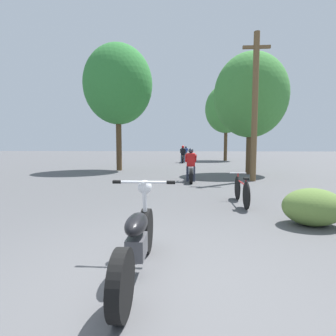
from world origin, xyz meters
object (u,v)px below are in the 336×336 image
(roadside_tree_right_far, at_px, (226,109))
(motorcycle_rider_lead, at_px, (191,169))
(utility_pole, at_px, (255,106))
(motorcycle_rider_far, at_px, (186,154))
(motorcycle_rider_mid, at_px, (183,156))
(bicycle_parked, at_px, (242,190))
(motorcycle_foreground, at_px, (137,240))
(roadside_tree_right_near, at_px, (251,96))
(roadside_tree_left, at_px, (118,85))

(roadside_tree_right_far, distance_m, motorcycle_rider_lead, 15.79)
(utility_pole, xyz_separation_m, motorcycle_rider_far, (-2.81, 19.47, -2.59))
(utility_pole, bearing_deg, motorcycle_rider_mid, 105.20)
(motorcycle_rider_lead, relative_size, bicycle_parked, 1.14)
(motorcycle_foreground, relative_size, motorcycle_rider_mid, 1.01)
(utility_pole, bearing_deg, bicycle_parked, -107.43)
(roadside_tree_right_far, height_order, bicycle_parked, roadside_tree_right_far)
(roadside_tree_right_near, distance_m, roadside_tree_right_far, 11.79)
(bicycle_parked, bearing_deg, roadside_tree_right_near, 75.45)
(roadside_tree_right_far, relative_size, bicycle_parked, 4.19)
(roadside_tree_right_near, xyz_separation_m, motorcycle_rider_mid, (-3.52, 8.54, -3.46))
(roadside_tree_left, relative_size, motorcycle_rider_lead, 3.70)
(utility_pole, distance_m, roadside_tree_left, 8.15)
(motorcycle_foreground, bearing_deg, roadside_tree_left, 105.34)
(motorcycle_rider_far, relative_size, bicycle_parked, 1.23)
(roadside_tree_right_near, bearing_deg, roadside_tree_left, 168.64)
(bicycle_parked, bearing_deg, utility_pole, 72.57)
(motorcycle_rider_mid, height_order, motorcycle_rider_far, motorcycle_rider_mid)
(roadside_tree_right_far, xyz_separation_m, bicycle_parked, (-2.38, -18.88, -4.55))
(roadside_tree_right_far, relative_size, motorcycle_rider_mid, 3.57)
(roadside_tree_right_near, height_order, roadside_tree_right_far, roadside_tree_right_far)
(utility_pole, height_order, motorcycle_foreground, utility_pole)
(roadside_tree_right_near, relative_size, motorcycle_rider_lead, 3.12)
(roadside_tree_right_near, xyz_separation_m, roadside_tree_right_far, (0.53, 11.75, 0.90))
(motorcycle_foreground, bearing_deg, utility_pole, 67.77)
(motorcycle_rider_lead, bearing_deg, roadside_tree_right_far, 76.29)
(utility_pole, xyz_separation_m, motorcycle_foreground, (-3.36, -8.22, -2.68))
(roadside_tree_left, bearing_deg, motorcycle_rider_far, 75.54)
(motorcycle_foreground, height_order, motorcycle_rider_mid, motorcycle_rider_mid)
(motorcycle_rider_lead, relative_size, motorcycle_rider_far, 0.93)
(motorcycle_rider_far, bearing_deg, bicycle_parked, -86.61)
(roadside_tree_left, height_order, motorcycle_foreground, roadside_tree_left)
(motorcycle_rider_far, bearing_deg, motorcycle_foreground, -91.14)
(roadside_tree_right_far, xyz_separation_m, motorcycle_foreground, (-4.35, -22.67, -4.49))
(utility_pole, relative_size, roadside_tree_right_near, 0.98)
(roadside_tree_right_near, height_order, motorcycle_foreground, roadside_tree_right_near)
(roadside_tree_right_near, bearing_deg, motorcycle_rider_lead, -135.65)
(motorcycle_rider_lead, height_order, motorcycle_rider_mid, motorcycle_rider_mid)
(utility_pole, bearing_deg, roadside_tree_right_far, 86.07)
(motorcycle_foreground, relative_size, motorcycle_rider_far, 0.96)
(utility_pole, distance_m, motorcycle_rider_far, 19.84)
(motorcycle_rider_lead, distance_m, bicycle_parked, 4.32)
(utility_pole, height_order, motorcycle_rider_lead, utility_pole)
(motorcycle_rider_lead, xyz_separation_m, motorcycle_rider_far, (-0.20, 19.75, -0.01))
(motorcycle_rider_far, bearing_deg, utility_pole, -81.80)
(roadside_tree_right_near, relative_size, bicycle_parked, 3.57)
(motorcycle_rider_lead, height_order, motorcycle_rider_far, motorcycle_rider_lead)
(roadside_tree_right_far, xyz_separation_m, motorcycle_rider_far, (-3.80, 5.01, -4.40))
(motorcycle_rider_mid, xyz_separation_m, motorcycle_rider_far, (0.25, 8.22, -0.04))
(roadside_tree_left, height_order, motorcycle_rider_lead, roadside_tree_left)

